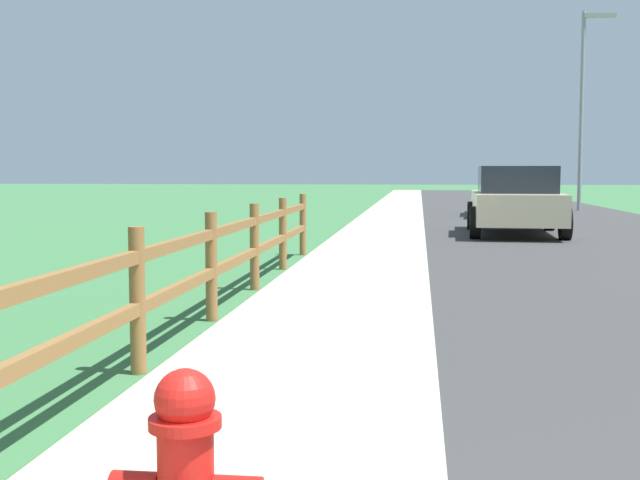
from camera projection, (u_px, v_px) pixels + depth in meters
ground_plane at (423, 216)px, 25.49m from camera, size 120.00×120.00×0.00m
road_asphalt at (529, 213)px, 27.05m from camera, size 7.00×66.00×0.01m
curb_concrete at (335, 212)px, 27.83m from camera, size 6.00×66.00×0.01m
grass_verge at (291, 212)px, 28.01m from camera, size 5.00×66.00×0.00m
rail_fence at (211, 258)px, 7.60m from camera, size 0.11×12.22×1.03m
parked_suv_beige at (515, 201)px, 18.09m from camera, size 2.17×4.51×1.51m
parked_car_white at (508, 191)px, 25.71m from camera, size 2.29×5.00×1.54m
street_lamp at (585, 94)px, 28.87m from camera, size 1.17×0.20×7.01m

